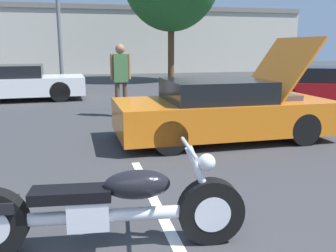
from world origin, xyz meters
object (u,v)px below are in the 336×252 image
Objects in this scene: motorcycle at (105,209)px; parked_car_right_row at (333,87)px; show_car_hood_open at (224,110)px; spectator_by_show_car at (121,73)px; parked_car_mid_row at (17,83)px.

parked_car_right_row reaches higher than motorcycle.
parked_car_right_row is (4.83, 3.18, -0.01)m from show_car_hood_open.
spectator_by_show_car reaches higher than parked_car_right_row.
spectator_by_show_car is at bearing 119.37° from show_car_hood_open.
show_car_hood_open reaches higher than motorcycle.
spectator_by_show_car is at bearing -54.28° from parked_car_mid_row.
show_car_hood_open is 0.83× the size of parked_car_right_row.
show_car_hood_open reaches higher than parked_car_right_row.
parked_car_right_row is at bearing 2.70° from spectator_by_show_car.
show_car_hood_open is 5.78m from parked_car_right_row.
motorcycle is 6.59m from spectator_by_show_car.
spectator_by_show_car is (0.89, 6.49, 0.73)m from motorcycle.
show_car_hood_open is at bearing -59.76° from spectator_by_show_car.
motorcycle is 0.61× the size of show_car_hood_open.
parked_car_right_row is at bearing 48.64° from motorcycle.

